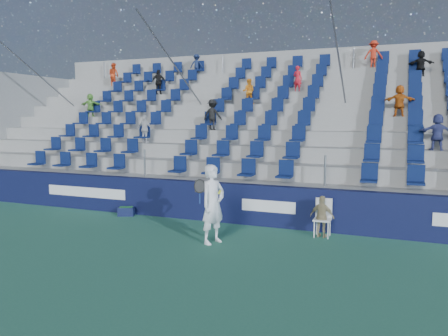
% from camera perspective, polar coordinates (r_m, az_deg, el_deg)
% --- Properties ---
extents(ground, '(70.00, 70.00, 0.00)m').
position_cam_1_polar(ground, '(10.72, -6.66, -10.65)').
color(ground, '#307157').
rests_on(ground, ground).
extents(sponsor_wall, '(24.00, 0.32, 1.20)m').
position_cam_1_polar(sponsor_wall, '(13.34, -0.23, -4.50)').
color(sponsor_wall, '#10143B').
rests_on(sponsor_wall, ground).
extents(grandstand, '(24.00, 8.17, 6.63)m').
position_cam_1_polar(grandstand, '(17.94, 5.86, 3.28)').
color(grandstand, gray).
rests_on(grandstand, ground).
extents(tennis_player, '(0.76, 0.86, 2.00)m').
position_cam_1_polar(tennis_player, '(11.02, -1.46, -4.74)').
color(tennis_player, white).
rests_on(tennis_player, ground).
extents(line_judge_chair, '(0.44, 0.46, 1.02)m').
position_cam_1_polar(line_judge_chair, '(12.06, 12.82, -5.97)').
color(line_judge_chair, white).
rests_on(line_judge_chair, ground).
extents(line_judge, '(0.69, 0.38, 1.12)m').
position_cam_1_polar(line_judge, '(11.92, 12.70, -6.22)').
color(line_judge, tan).
rests_on(line_judge, ground).
extents(ball_bin, '(0.60, 0.50, 0.29)m').
position_cam_1_polar(ball_bin, '(14.58, -12.65, -5.49)').
color(ball_bin, '#10163A').
rests_on(ball_bin, ground).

